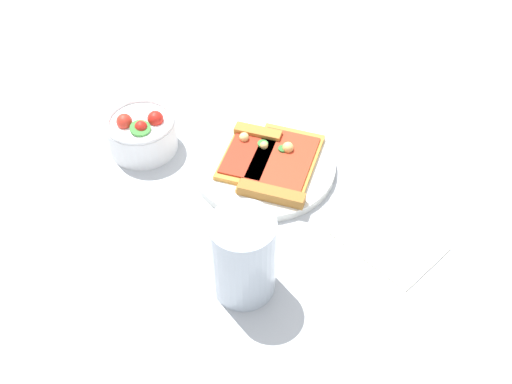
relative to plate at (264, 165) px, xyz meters
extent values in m
plane|color=#B2B7BC|center=(0.02, 0.05, -0.01)|extent=(2.40, 2.40, 0.00)
cylinder|color=silver|center=(0.00, 0.00, 0.00)|extent=(0.22, 0.22, 0.01)
cube|color=gold|center=(-0.02, -0.01, 0.01)|extent=(0.12, 0.14, 0.01)
cube|color=#B77A33|center=(-0.05, 0.03, 0.02)|extent=(0.08, 0.05, 0.02)
cube|color=#B22D19|center=(-0.02, -0.01, 0.02)|extent=(0.11, 0.12, 0.00)
sphere|color=#EAD172|center=(-0.02, 0.02, 0.02)|extent=(0.01, 0.01, 0.01)
cylinder|color=#388433|center=(-0.02, 0.02, 0.02)|extent=(0.02, 0.02, 0.00)
sphere|color=#F2D87F|center=(-0.05, 0.01, 0.02)|extent=(0.02, 0.02, 0.02)
cube|color=gold|center=(0.03, 0.01, 0.01)|extent=(0.16, 0.18, 0.01)
cube|color=#A36B2D|center=(0.06, -0.04, 0.02)|extent=(0.10, 0.06, 0.02)
cube|color=red|center=(0.03, 0.01, 0.02)|extent=(0.14, 0.16, 0.00)
cylinder|color=#2D722D|center=(0.01, 0.03, 0.02)|extent=(0.01, 0.01, 0.00)
sphere|color=#EAD172|center=(0.01, 0.04, 0.02)|extent=(0.02, 0.02, 0.02)
cylinder|color=white|center=(-0.17, -0.10, 0.02)|extent=(0.11, 0.11, 0.05)
torus|color=white|center=(-0.17, -0.10, 0.05)|extent=(0.11, 0.11, 0.01)
sphere|color=red|center=(-0.15, -0.11, 0.05)|extent=(0.02, 0.02, 0.02)
sphere|color=red|center=(-0.18, -0.12, 0.05)|extent=(0.02, 0.02, 0.02)
sphere|color=red|center=(-0.15, -0.08, 0.05)|extent=(0.03, 0.03, 0.03)
cylinder|color=#388433|center=(-0.15, -0.11, 0.05)|extent=(0.03, 0.03, 0.01)
cylinder|color=silver|center=(0.13, -0.17, 0.06)|extent=(0.08, 0.08, 0.13)
cylinder|color=black|center=(0.13, -0.17, 0.05)|extent=(0.07, 0.07, 0.11)
cube|color=silver|center=(0.22, 0.02, -0.01)|extent=(0.15, 0.11, 0.00)
camera|label=1|loc=(0.49, -0.50, 0.70)|focal=44.61mm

